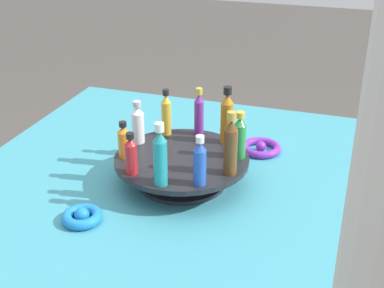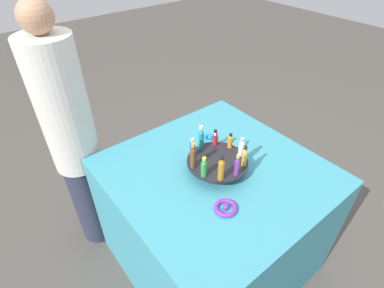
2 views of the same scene
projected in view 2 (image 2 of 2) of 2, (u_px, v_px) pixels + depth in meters
name	position (u px, v px, depth m)	size (l,w,h in m)	color
ground_plane	(211.00, 255.00, 2.03)	(12.00, 12.00, 0.00)	#4C4742
party_table	(213.00, 218.00, 1.79)	(1.04, 1.04, 0.78)	teal
display_stand	(217.00, 164.00, 1.52)	(0.31, 0.31, 0.07)	black
bottle_gold	(244.00, 157.00, 1.45)	(0.02, 0.02, 0.12)	gold
bottle_clear	(241.00, 147.00, 1.51)	(0.03, 0.03, 0.11)	silver
bottle_orange	(230.00, 141.00, 1.57)	(0.03, 0.03, 0.09)	orange
bottle_red	(215.00, 138.00, 1.58)	(0.03, 0.03, 0.10)	#B21E23
bottle_teal	(201.00, 138.00, 1.55)	(0.03, 0.03, 0.14)	teal
bottle_blue	(192.00, 148.00, 1.50)	(0.03, 0.03, 0.11)	#234CAD
bottle_brown	(193.00, 156.00, 1.43)	(0.03, 0.03, 0.14)	brown
bottle_green	(204.00, 168.00, 1.39)	(0.03, 0.03, 0.11)	#288438
bottle_amber	(221.00, 168.00, 1.36)	(0.03, 0.03, 0.14)	#AD6B19
bottle_purple	(237.00, 166.00, 1.39)	(0.02, 0.02, 0.12)	#702D93
ribbon_bow_purple	(226.00, 208.00, 1.34)	(0.10, 0.10, 0.03)	purple
ribbon_bow_blue	(210.00, 138.00, 1.75)	(0.08, 0.08, 0.03)	blue
person_figure	(75.00, 144.00, 1.71)	(0.27, 0.27, 1.57)	#282D42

